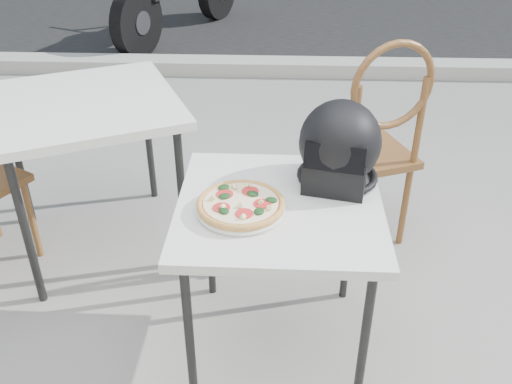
{
  "coord_description": "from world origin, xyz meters",
  "views": [
    {
      "loc": [
        -0.17,
        -1.91,
        1.79
      ],
      "look_at": [
        -0.24,
        -0.22,
        0.74
      ],
      "focal_mm": 40.0,
      "sensor_mm": 36.0,
      "label": 1
    }
  ],
  "objects_px": {
    "pizza": "(241,204)",
    "cafe_table_side": "(84,115)",
    "cafe_table_main": "(279,218)",
    "cafe_chair_main": "(375,135)",
    "helmet": "(339,148)",
    "plate": "(241,209)"
  },
  "relations": [
    {
      "from": "helmet",
      "to": "cafe_chair_main",
      "type": "height_order",
      "value": "cafe_chair_main"
    },
    {
      "from": "pizza",
      "to": "helmet",
      "type": "relative_size",
      "value": 1.03
    },
    {
      "from": "plate",
      "to": "pizza",
      "type": "bearing_deg",
      "value": 55.87
    },
    {
      "from": "helmet",
      "to": "cafe_chair_main",
      "type": "distance_m",
      "value": 0.66
    },
    {
      "from": "cafe_table_main",
      "to": "cafe_chair_main",
      "type": "bearing_deg",
      "value": 59.07
    },
    {
      "from": "plate",
      "to": "cafe_chair_main",
      "type": "xyz_separation_m",
      "value": [
        0.58,
        0.8,
        -0.1
      ]
    },
    {
      "from": "cafe_table_main",
      "to": "cafe_table_side",
      "type": "xyz_separation_m",
      "value": [
        -0.9,
        0.67,
        0.09
      ]
    },
    {
      "from": "plate",
      "to": "cafe_chair_main",
      "type": "bearing_deg",
      "value": 54.19
    },
    {
      "from": "pizza",
      "to": "cafe_table_side",
      "type": "xyz_separation_m",
      "value": [
        -0.76,
        0.73,
        -0.01
      ]
    },
    {
      "from": "pizza",
      "to": "cafe_chair_main",
      "type": "distance_m",
      "value": 0.99
    },
    {
      "from": "cafe_table_main",
      "to": "helmet",
      "type": "height_order",
      "value": "helmet"
    },
    {
      "from": "plate",
      "to": "helmet",
      "type": "bearing_deg",
      "value": 33.26
    },
    {
      "from": "cafe_table_main",
      "to": "cafe_chair_main",
      "type": "distance_m",
      "value": 0.86
    },
    {
      "from": "helmet",
      "to": "plate",
      "type": "bearing_deg",
      "value": -134.02
    },
    {
      "from": "cafe_table_main",
      "to": "plate",
      "type": "bearing_deg",
      "value": -156.0
    },
    {
      "from": "helmet",
      "to": "cafe_table_side",
      "type": "relative_size",
      "value": 0.34
    },
    {
      "from": "plate",
      "to": "cafe_table_side",
      "type": "distance_m",
      "value": 1.05
    },
    {
      "from": "cafe_table_main",
      "to": "helmet",
      "type": "relative_size",
      "value": 1.95
    },
    {
      "from": "helmet",
      "to": "pizza",
      "type": "bearing_deg",
      "value": -134.03
    },
    {
      "from": "cafe_table_main",
      "to": "helmet",
      "type": "distance_m",
      "value": 0.34
    },
    {
      "from": "plate",
      "to": "helmet",
      "type": "xyz_separation_m",
      "value": [
        0.35,
        0.23,
        0.13
      ]
    },
    {
      "from": "helmet",
      "to": "cafe_table_side",
      "type": "height_order",
      "value": "helmet"
    }
  ]
}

